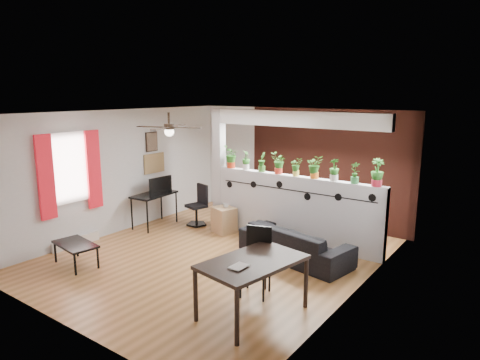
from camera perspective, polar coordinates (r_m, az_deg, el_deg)
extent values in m
cube|color=brown|center=(8.01, -3.20, -10.39)|extent=(6.30, 7.10, 0.10)
cube|color=#B7B7BA|center=(10.08, 7.57, 2.12)|extent=(6.30, 0.04, 2.90)
cube|color=#B7B7BA|center=(5.67, -23.02, -6.24)|extent=(6.30, 0.04, 2.90)
cube|color=#B7B7BA|center=(9.45, -15.75, 1.14)|extent=(0.04, 7.10, 2.90)
cube|color=#B7B7BA|center=(6.33, 15.47, -3.91)|extent=(0.04, 7.10, 2.90)
cube|color=white|center=(7.43, -3.44, 9.30)|extent=(6.30, 7.10, 0.10)
cube|color=#BCBCC1|center=(8.54, 7.33, -3.92)|extent=(3.60, 0.18, 1.35)
cube|color=white|center=(8.25, 7.65, 8.05)|extent=(3.60, 0.18, 0.30)
cube|color=#BCBCC1|center=(9.43, -2.81, 1.55)|extent=(0.22, 0.20, 2.60)
cube|color=#A94331|center=(9.69, 11.59, 1.59)|extent=(3.90, 0.05, 2.60)
cube|color=black|center=(8.36, 7.09, -1.39)|extent=(3.31, 0.01, 0.02)
cylinder|color=black|center=(9.20, -1.41, -0.61)|extent=(0.14, 0.01, 0.14)
cylinder|color=black|center=(8.83, 1.80, -0.60)|extent=(0.14, 0.01, 0.14)
cylinder|color=black|center=(8.49, 5.27, -0.59)|extent=(0.14, 0.01, 0.14)
cylinder|color=black|center=(8.24, 8.96, -2.21)|extent=(0.14, 0.01, 0.14)
cylinder|color=black|center=(7.97, 12.96, -2.24)|extent=(0.14, 0.01, 0.14)
cylinder|color=black|center=(7.74, 17.21, -2.27)|extent=(0.14, 0.01, 0.14)
cube|color=white|center=(8.70, -21.87, 1.53)|extent=(0.02, 0.95, 1.25)
cube|color=white|center=(8.68, -21.81, 1.52)|extent=(0.04, 1.05, 1.35)
cube|color=red|center=(8.42, -24.47, 0.31)|extent=(0.06, 0.30, 1.55)
cube|color=red|center=(8.94, -18.94, 1.34)|extent=(0.06, 0.30, 1.55)
cube|color=silver|center=(9.01, -21.01, -7.68)|extent=(0.08, 1.00, 0.18)
cube|color=olive|center=(10.01, -11.36, 2.21)|extent=(0.03, 0.60, 0.45)
cube|color=#8C7259|center=(9.91, -11.69, 5.02)|extent=(0.03, 0.30, 0.40)
cube|color=black|center=(9.92, -11.71, 5.03)|extent=(0.02, 0.34, 0.44)
cylinder|color=black|center=(7.75, -9.48, 8.15)|extent=(0.04, 0.04, 0.20)
cylinder|color=black|center=(7.76, -9.44, 7.04)|extent=(0.18, 0.18, 0.10)
sphere|color=white|center=(7.77, -9.42, 6.38)|extent=(0.17, 0.17, 0.17)
cube|color=black|center=(7.62, -7.11, 6.96)|extent=(0.55, 0.29, 0.01)
cube|color=black|center=(8.07, -8.41, 7.17)|extent=(0.29, 0.55, 0.01)
cube|color=black|center=(7.91, -11.69, 6.97)|extent=(0.55, 0.29, 0.01)
cube|color=black|center=(7.46, -10.55, 6.75)|extent=(0.29, 0.55, 0.01)
cylinder|color=red|center=(9.21, -1.21, 2.01)|extent=(0.18, 0.18, 0.12)
imported|color=#194E16|center=(9.18, -1.21, 3.43)|extent=(0.27, 0.30, 0.38)
cylinder|color=white|center=(8.99, 0.80, 1.76)|extent=(0.14, 0.14, 0.12)
imported|color=#194E16|center=(8.95, 0.81, 2.96)|extent=(0.25, 0.26, 0.30)
cylinder|color=#40802E|center=(8.77, 2.92, 1.50)|extent=(0.14, 0.14, 0.12)
imported|color=#194E16|center=(8.74, 2.93, 2.74)|extent=(0.22, 0.24, 0.30)
cylinder|color=red|center=(8.56, 5.14, 1.23)|extent=(0.15, 0.15, 0.12)
imported|color=#194E16|center=(8.53, 5.16, 2.58)|extent=(0.25, 0.27, 0.33)
cylinder|color=#ECDA53|center=(8.37, 7.46, 0.94)|extent=(0.12, 0.12, 0.12)
imported|color=#194E16|center=(8.34, 7.49, 2.08)|extent=(0.22, 0.22, 0.26)
cylinder|color=orange|center=(8.20, 9.89, 0.63)|extent=(0.16, 0.16, 0.12)
imported|color=#194E16|center=(8.16, 9.94, 2.07)|extent=(0.29, 0.28, 0.34)
cylinder|color=white|center=(8.04, 12.42, 0.31)|extent=(0.15, 0.15, 0.12)
imported|color=#194E16|center=(8.00, 12.48, 1.70)|extent=(0.27, 0.27, 0.32)
cylinder|color=#308442|center=(7.89, 15.04, -0.02)|extent=(0.14, 0.14, 0.12)
imported|color=#194E16|center=(7.86, 15.11, 1.32)|extent=(0.25, 0.25, 0.30)
cylinder|color=red|center=(7.77, 17.76, -0.37)|extent=(0.18, 0.18, 0.12)
imported|color=#194E16|center=(7.72, 17.86, 1.32)|extent=(0.33, 0.32, 0.39)
imported|color=black|center=(7.80, 7.33, -8.42)|extent=(2.09, 1.13, 0.58)
cube|color=#A68158|center=(9.17, -2.14, -5.34)|extent=(0.55, 0.52, 0.55)
imported|color=gray|center=(9.06, -1.90, -3.46)|extent=(0.15, 0.15, 0.09)
cube|color=black|center=(9.67, -11.39, -1.91)|extent=(0.61, 1.06, 0.04)
cylinder|color=black|center=(9.60, -14.23, -4.44)|extent=(0.04, 0.04, 0.70)
cylinder|color=black|center=(9.29, -12.24, -4.89)|extent=(0.04, 0.04, 0.70)
cylinder|color=black|center=(10.25, -10.44, -3.24)|extent=(0.04, 0.04, 0.70)
cylinder|color=black|center=(9.96, -8.48, -3.62)|extent=(0.04, 0.04, 0.70)
imported|color=black|center=(9.75, -10.77, -1.06)|extent=(0.35, 0.08, 0.20)
cylinder|color=black|center=(9.73, -5.80, -5.86)|extent=(0.47, 0.47, 0.04)
cylinder|color=black|center=(9.67, -5.83, -4.72)|extent=(0.05, 0.05, 0.40)
cube|color=black|center=(9.61, -5.85, -3.47)|extent=(0.47, 0.47, 0.06)
cube|color=black|center=(9.64, -5.02, -1.83)|extent=(0.37, 0.15, 0.44)
cube|color=black|center=(5.76, 1.70, -10.88)|extent=(1.08, 1.53, 0.05)
cylinder|color=black|center=(5.78, -5.95, -15.07)|extent=(0.06, 0.06, 0.72)
cylinder|color=black|center=(5.26, -0.41, -17.87)|extent=(0.06, 0.06, 0.72)
cylinder|color=black|center=(6.60, 3.30, -11.49)|extent=(0.06, 0.06, 0.72)
cylinder|color=black|center=(6.15, 8.79, -13.41)|extent=(0.06, 0.06, 0.72)
imported|color=gray|center=(5.58, -0.93, -11.26)|extent=(0.19, 0.25, 0.02)
cube|color=black|center=(6.38, 2.07, -11.13)|extent=(0.51, 0.51, 0.03)
cube|color=black|center=(6.44, 2.56, -8.32)|extent=(0.38, 0.15, 0.52)
cube|color=black|center=(6.37, 0.08, -13.52)|extent=(0.03, 0.03, 0.48)
cube|color=black|center=(6.28, 3.15, -13.93)|extent=(0.03, 0.03, 0.48)
cube|color=black|center=(6.57, 1.05, -10.31)|extent=(0.03, 0.03, 0.99)
cube|color=black|center=(6.48, 4.00, -10.65)|extent=(0.03, 0.03, 0.99)
cube|color=black|center=(7.96, -21.10, -8.00)|extent=(0.92, 0.60, 0.04)
cylinder|color=black|center=(8.30, -23.40, -8.86)|extent=(0.04, 0.04, 0.36)
cylinder|color=black|center=(7.62, -21.12, -10.50)|extent=(0.04, 0.04, 0.36)
cylinder|color=black|center=(8.44, -20.88, -8.32)|extent=(0.04, 0.04, 0.36)
cylinder|color=black|center=(7.77, -18.42, -9.86)|extent=(0.04, 0.04, 0.36)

